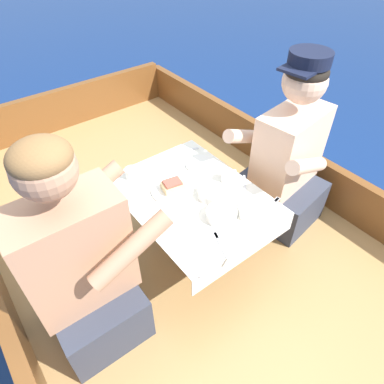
# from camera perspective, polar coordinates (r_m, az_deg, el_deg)

# --- Properties ---
(ground_plane) EXTENTS (60.00, 60.00, 0.00)m
(ground_plane) POSITION_cam_1_polar(r_m,az_deg,el_deg) (2.28, -2.16, -12.79)
(ground_plane) COLOR navy
(boat_deck) EXTENTS (1.91, 3.22, 0.33)m
(boat_deck) POSITION_cam_1_polar(r_m,az_deg,el_deg) (2.15, -2.27, -10.24)
(boat_deck) COLOR #A87F4C
(boat_deck) RESTS_ON ground_plane
(gunwale_port) EXTENTS (0.06, 3.22, 0.28)m
(gunwale_port) POSITION_cam_1_polar(r_m,az_deg,el_deg) (1.78, -28.72, -17.41)
(gunwale_port) COLOR brown
(gunwale_port) RESTS_ON boat_deck
(gunwale_starboard) EXTENTS (0.06, 3.22, 0.28)m
(gunwale_starboard) POSITION_cam_1_polar(r_m,az_deg,el_deg) (2.43, 15.52, 5.30)
(gunwale_starboard) COLOR brown
(gunwale_starboard) RESTS_ON boat_deck
(bow_coaming) EXTENTS (1.79, 0.06, 0.32)m
(bow_coaming) POSITION_cam_1_polar(r_m,az_deg,el_deg) (3.09, -20.43, 13.02)
(bow_coaming) COLOR brown
(bow_coaming) RESTS_ON boat_deck
(cockpit_table) EXTENTS (0.59, 0.76, 0.43)m
(cockpit_table) POSITION_cam_1_polar(r_m,az_deg,el_deg) (1.67, 0.00, -1.76)
(cockpit_table) COLOR #B2B2B7
(cockpit_table) RESTS_ON boat_deck
(person_port) EXTENTS (0.53, 0.45, 1.00)m
(person_port) POSITION_cam_1_polar(r_m,az_deg,el_deg) (1.45, -17.90, -11.98)
(person_port) COLOR #333847
(person_port) RESTS_ON boat_deck
(person_starboard) EXTENTS (0.56, 0.50, 1.00)m
(person_starboard) POSITION_cam_1_polar(r_m,az_deg,el_deg) (1.95, 15.42, 5.03)
(person_starboard) COLOR #333847
(person_starboard) RESTS_ON boat_deck
(plate_sandwich) EXTENTS (0.21, 0.21, 0.01)m
(plate_sandwich) POSITION_cam_1_polar(r_m,az_deg,el_deg) (1.66, -3.22, 0.35)
(plate_sandwich) COLOR white
(plate_sandwich) RESTS_ON cockpit_table
(plate_bread) EXTENTS (0.16, 0.16, 0.01)m
(plate_bread) POSITION_cam_1_polar(r_m,az_deg,el_deg) (1.82, 1.44, 4.66)
(plate_bread) COLOR white
(plate_bread) RESTS_ON cockpit_table
(sandwich) EXTENTS (0.11, 0.09, 0.05)m
(sandwich) POSITION_cam_1_polar(r_m,az_deg,el_deg) (1.64, -3.25, 1.06)
(sandwich) COLOR #E0BC7F
(sandwich) RESTS_ON plate_sandwich
(bowl_port_near) EXTENTS (0.14, 0.14, 0.04)m
(bowl_port_near) POSITION_cam_1_polar(r_m,az_deg,el_deg) (1.62, 3.36, -0.10)
(bowl_port_near) COLOR white
(bowl_port_near) RESTS_ON cockpit_table
(bowl_starboard_near) EXTENTS (0.14, 0.14, 0.04)m
(bowl_starboard_near) POSITION_cam_1_polar(r_m,az_deg,el_deg) (1.52, 4.93, -3.68)
(bowl_starboard_near) COLOR white
(bowl_starboard_near) RESTS_ON cockpit_table
(bowl_center_far) EXTENTS (0.13, 0.13, 0.04)m
(bowl_center_far) POSITION_cam_1_polar(r_m,az_deg,el_deg) (1.56, 10.02, -3.03)
(bowl_center_far) COLOR white
(bowl_center_far) RESTS_ON cockpit_table
(coffee_cup_port) EXTENTS (0.09, 0.07, 0.05)m
(coffee_cup_port) POSITION_cam_1_polar(r_m,az_deg,el_deg) (1.75, -9.98, 3.19)
(coffee_cup_port) COLOR white
(coffee_cup_port) RESTS_ON cockpit_table
(coffee_cup_starboard) EXTENTS (0.09, 0.06, 0.05)m
(coffee_cup_starboard) POSITION_cam_1_polar(r_m,az_deg,el_deg) (1.71, 5.96, 2.70)
(coffee_cup_starboard) COLOR white
(coffee_cup_starboard) RESTS_ON cockpit_table
(utensil_spoon_starboard) EXTENTS (0.16, 0.08, 0.01)m
(utensil_spoon_starboard) POSITION_cam_1_polar(r_m,az_deg,el_deg) (1.92, -2.19, 6.87)
(utensil_spoon_starboard) COLOR silver
(utensil_spoon_starboard) RESTS_ON cockpit_table
(utensil_fork_starboard) EXTENTS (0.07, 0.17, 0.00)m
(utensil_fork_starboard) POSITION_cam_1_polar(r_m,az_deg,el_deg) (1.43, 4.79, -8.68)
(utensil_fork_starboard) COLOR silver
(utensil_fork_starboard) RESTS_ON cockpit_table
(utensil_spoon_center) EXTENTS (0.14, 0.12, 0.01)m
(utensil_spoon_center) POSITION_cam_1_polar(r_m,az_deg,el_deg) (1.55, -1.63, -3.34)
(utensil_spoon_center) COLOR silver
(utensil_spoon_center) RESTS_ON cockpit_table
(utensil_fork_port) EXTENTS (0.17, 0.05, 0.00)m
(utensil_fork_port) POSITION_cam_1_polar(r_m,az_deg,el_deg) (1.62, 13.07, -2.23)
(utensil_fork_port) COLOR silver
(utensil_fork_port) RESTS_ON cockpit_table
(utensil_knife_starboard) EXTENTS (0.12, 0.13, 0.00)m
(utensil_knife_starboard) POSITION_cam_1_polar(r_m,az_deg,el_deg) (1.70, 8.77, 0.93)
(utensil_knife_starboard) COLOR silver
(utensil_knife_starboard) RESTS_ON cockpit_table
(utensil_knife_port) EXTENTS (0.14, 0.12, 0.00)m
(utensil_knife_port) POSITION_cam_1_polar(r_m,az_deg,el_deg) (1.38, 1.95, -11.20)
(utensil_knife_port) COLOR silver
(utensil_knife_port) RESTS_ON cockpit_table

